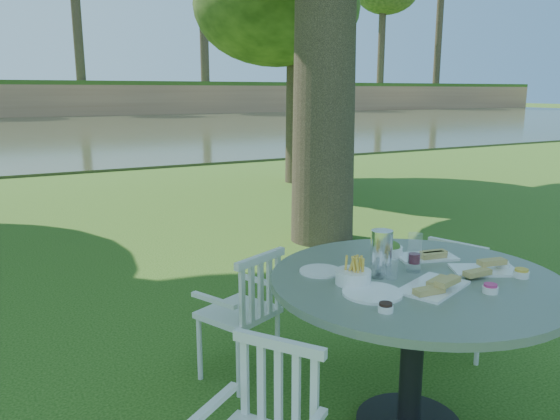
% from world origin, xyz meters
% --- Properties ---
extents(ground, '(140.00, 140.00, 0.00)m').
position_xyz_m(ground, '(0.00, 0.00, 0.00)').
color(ground, '#1C3F0D').
rests_on(ground, ground).
extents(table, '(1.48, 1.48, 0.86)m').
position_xyz_m(table, '(-0.15, -1.56, 0.70)').
color(table, black).
rests_on(table, ground).
extents(chair_ne, '(0.49, 0.51, 0.81)m').
position_xyz_m(chair_ne, '(0.73, -1.05, 0.48)').
color(chair_ne, silver).
rests_on(chair_ne, ground).
extents(chair_nw, '(0.55, 0.53, 0.84)m').
position_xyz_m(chair_nw, '(-0.70, -0.70, 0.49)').
color(chair_nw, silver).
rests_on(chair_nw, ground).
extents(tableware, '(1.07, 0.81, 0.23)m').
position_xyz_m(tableware, '(-0.22, -1.48, 0.90)').
color(tableware, white).
rests_on(tableware, table).
extents(river, '(100.00, 28.00, 0.12)m').
position_xyz_m(river, '(0.00, 23.00, 0.00)').
color(river, '#313720').
rests_on(river, ground).
extents(far_bank, '(100.00, 18.00, 15.20)m').
position_xyz_m(far_bank, '(0.28, 41.12, 7.25)').
color(far_bank, '#A46F4C').
rests_on(far_bank, ground).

